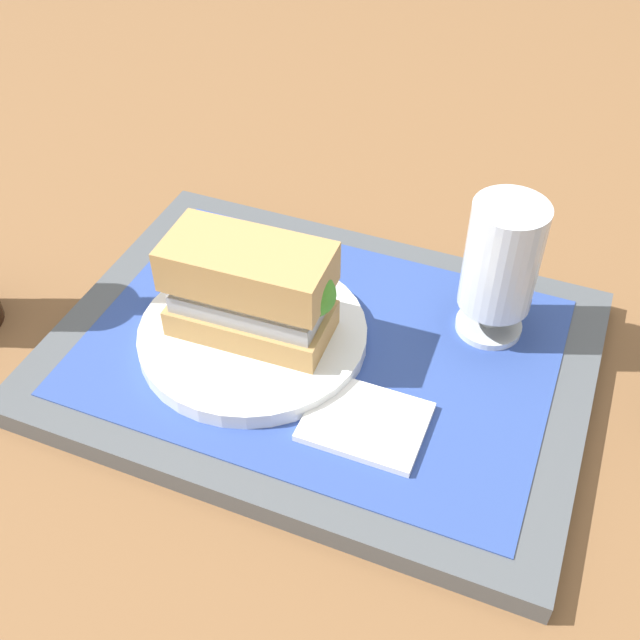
{
  "coord_description": "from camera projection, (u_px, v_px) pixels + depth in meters",
  "views": [
    {
      "loc": [
        0.17,
        -0.42,
        0.48
      ],
      "look_at": [
        0.0,
        0.0,
        0.05
      ],
      "focal_mm": 43.47,
      "sensor_mm": 36.0,
      "label": 1
    }
  ],
  "objects": [
    {
      "name": "ground_plane",
      "position": [
        320.0,
        363.0,
        0.66
      ],
      "size": [
        3.0,
        3.0,
        0.0
      ],
      "primitive_type": "plane",
      "color": "brown"
    },
    {
      "name": "plate",
      "position": [
        253.0,
        334.0,
        0.64
      ],
      "size": [
        0.19,
        0.19,
        0.01
      ],
      "primitive_type": "cylinder",
      "color": "white",
      "rests_on": "placemat"
    },
    {
      "name": "placemat",
      "position": [
        320.0,
        346.0,
        0.65
      ],
      "size": [
        0.38,
        0.27,
        0.0
      ],
      "primitive_type": "cube",
      "color": "#2D4793",
      "rests_on": "tray"
    },
    {
      "name": "napkin_folded",
      "position": [
        365.0,
        422.0,
        0.58
      ],
      "size": [
        0.09,
        0.07,
        0.01
      ],
      "primitive_type": "cube",
      "color": "white",
      "rests_on": "placemat"
    },
    {
      "name": "sandwich",
      "position": [
        253.0,
        290.0,
        0.61
      ],
      "size": [
        0.13,
        0.07,
        0.08
      ],
      "rotation": [
        0.0,
        0.0,
        0.03
      ],
      "color": "tan",
      "rests_on": "plate"
    },
    {
      "name": "beer_glass",
      "position": [
        501.0,
        264.0,
        0.61
      ],
      "size": [
        0.06,
        0.06,
        0.12
      ],
      "color": "silver",
      "rests_on": "placemat"
    },
    {
      "name": "tray",
      "position": [
        320.0,
        354.0,
        0.65
      ],
      "size": [
        0.44,
        0.32,
        0.02
      ],
      "primitive_type": "cube",
      "color": "#4C5156",
      "rests_on": "ground_plane"
    }
  ]
}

